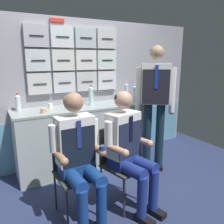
% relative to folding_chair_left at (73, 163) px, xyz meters
% --- Properties ---
extents(ground, '(4.80, 4.80, 0.04)m').
position_rel_folding_chair_left_xyz_m(ground, '(0.51, -0.21, -0.55)').
color(ground, navy).
extents(galley_bulkhead, '(4.20, 0.14, 2.15)m').
position_rel_folding_chair_left_xyz_m(galley_bulkhead, '(0.51, 1.17, 0.56)').
color(galley_bulkhead, '#9796A1').
rests_on(galley_bulkhead, ground).
extents(galley_counter, '(1.90, 0.53, 0.92)m').
position_rel_folding_chair_left_xyz_m(galley_counter, '(0.46, 0.88, -0.07)').
color(galley_counter, '#A8B3B0').
rests_on(galley_counter, ground).
extents(folding_chair_left, '(0.41, 0.42, 0.85)m').
position_rel_folding_chair_left_xyz_m(folding_chair_left, '(0.00, 0.00, 0.00)').
color(folding_chair_left, '#2D2D33').
rests_on(folding_chair_left, ground).
extents(crew_member_left, '(0.50, 0.62, 1.28)m').
position_rel_folding_chair_left_xyz_m(crew_member_left, '(0.01, -0.16, 0.18)').
color(crew_member_left, black).
rests_on(crew_member_left, ground).
extents(folding_chair_center, '(0.48, 0.48, 0.85)m').
position_rel_folding_chair_left_xyz_m(folding_chair_center, '(0.50, -0.07, 0.00)').
color(folding_chair_center, '#2D2D33').
rests_on(folding_chair_center, ground).
extents(crew_member_center, '(0.51, 0.66, 1.27)m').
position_rel_folding_chair_left_xyz_m(crew_member_center, '(0.54, -0.23, 0.17)').
color(crew_member_center, black).
rests_on(crew_member_center, ground).
extents(crew_member_standing, '(0.46, 0.42, 1.76)m').
position_rel_folding_chair_left_xyz_m(crew_member_standing, '(1.36, 0.37, 0.54)').
color(crew_member_standing, black).
rests_on(crew_member_standing, ground).
extents(water_bottle_tall, '(0.06, 0.06, 0.28)m').
position_rel_folding_chair_left_xyz_m(water_bottle_tall, '(1.29, 0.77, 0.53)').
color(water_bottle_tall, silver).
rests_on(water_bottle_tall, galley_counter).
extents(water_bottle_clear, '(0.07, 0.07, 0.31)m').
position_rel_folding_chair_left_xyz_m(water_bottle_clear, '(1.23, 0.92, 0.54)').
color(water_bottle_clear, silver).
rests_on(water_bottle_clear, galley_counter).
extents(water_bottle_short, '(0.07, 0.07, 0.24)m').
position_rel_folding_chair_left_xyz_m(water_bottle_short, '(-0.36, 1.02, 0.50)').
color(water_bottle_short, white).
rests_on(water_bottle_short, galley_counter).
extents(water_bottle_blue_cap, '(0.07, 0.07, 0.29)m').
position_rel_folding_chair_left_xyz_m(water_bottle_blue_cap, '(0.63, 0.94, 0.53)').
color(water_bottle_blue_cap, silver).
rests_on(water_bottle_blue_cap, galley_counter).
extents(coffee_cup_spare, '(0.07, 0.07, 0.09)m').
position_rel_folding_chair_left_xyz_m(coffee_cup_spare, '(0.50, 1.01, 0.44)').
color(coffee_cup_spare, silver).
rests_on(coffee_cup_spare, galley_counter).
extents(coffee_cup_white, '(0.06, 0.06, 0.06)m').
position_rel_folding_chair_left_xyz_m(coffee_cup_white, '(0.05, 1.01, 0.42)').
color(coffee_cup_white, white).
rests_on(coffee_cup_white, galley_counter).
extents(espresso_cup_small, '(0.07, 0.07, 0.06)m').
position_rel_folding_chair_left_xyz_m(espresso_cup_small, '(-0.10, 0.77, 0.42)').
color(espresso_cup_small, tan).
rests_on(espresso_cup_small, galley_counter).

